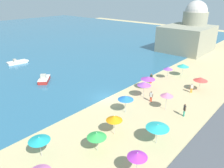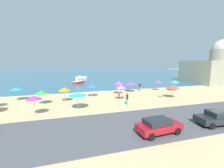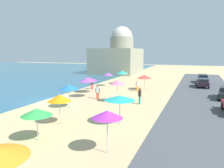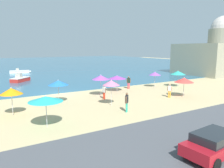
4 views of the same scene
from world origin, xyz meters
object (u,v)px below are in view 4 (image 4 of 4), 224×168
bather_2 (104,91)px  beach_umbrella_0 (117,77)px  bather_0 (129,82)px  parked_car_3 (215,143)px  skiff_nearshore (20,72)px  beach_umbrella_12 (178,73)px  beach_umbrella_7 (155,74)px  beach_umbrella_13 (184,80)px  beach_umbrella_9 (111,83)px  beach_umbrella_4 (58,83)px  harbor_fortress (216,53)px  bather_1 (170,90)px  beach_umbrella_11 (101,77)px  beach_umbrella_1 (46,99)px  skiff_offshore (20,79)px  beach_umbrella_8 (11,91)px  bather_3 (127,101)px

bather_2 → beach_umbrella_0: bearing=39.2°
bather_0 → bather_2: bather_0 is taller
parked_car_3 → skiff_nearshore: size_ratio=0.89×
beach_umbrella_12 → bather_0: (-7.11, 2.53, -1.12)m
beach_umbrella_7 → beach_umbrella_13: bearing=-101.8°
beach_umbrella_9 → bather_0: (6.82, 6.64, -1.33)m
beach_umbrella_12 → parked_car_3: size_ratio=0.59×
beach_umbrella_4 → beach_umbrella_9: size_ratio=0.94×
skiff_nearshore → harbor_fortress: 44.85m
beach_umbrella_4 → bather_0: bearing=14.8°
beach_umbrella_9 → bather_1: 7.85m
beach_umbrella_0 → beach_umbrella_11: size_ratio=0.91×
beach_umbrella_0 → bather_0: 2.82m
beach_umbrella_4 → beach_umbrella_7: bearing=7.0°
bather_1 → parked_car_3: 14.23m
beach_umbrella_0 → skiff_nearshore: size_ratio=0.51×
beach_umbrella_12 → beach_umbrella_9: bearing=-163.5°
beach_umbrella_0 → beach_umbrella_7: beach_umbrella_7 is taller
beach_umbrella_1 → beach_umbrella_7: beach_umbrella_1 is taller
beach_umbrella_4 → beach_umbrella_7: (14.95, 1.84, -0.13)m
bather_0 → skiff_offshore: size_ratio=0.48×
beach_umbrella_7 → skiff_offshore: 22.69m
beach_umbrella_12 → bather_1: beach_umbrella_12 is taller
beach_umbrella_13 → harbor_fortress: bearing=27.5°
beach_umbrella_8 → parked_car_3: bearing=-58.5°
beach_umbrella_9 → bather_2: 3.24m
beach_umbrella_0 → skiff_offshore: 18.52m
skiff_nearshore → skiff_offshore: skiff_offshore is taller
bather_0 → beach_umbrella_12: bearing=-19.6°
beach_umbrella_1 → beach_umbrella_4: beach_umbrella_4 is taller
beach_umbrella_7 → beach_umbrella_11: beach_umbrella_11 is taller
beach_umbrella_7 → beach_umbrella_13: 6.70m
beach_umbrella_8 → beach_umbrella_12: size_ratio=1.00×
beach_umbrella_4 → harbor_fortress: size_ratio=0.18×
beach_umbrella_13 → parked_car_3: beach_umbrella_13 is taller
parked_car_3 → harbor_fortress: harbor_fortress is taller
bather_2 → bather_3: (-0.68, -5.46, 0.08)m
beach_umbrella_4 → beach_umbrella_8: beach_umbrella_4 is taller
skiff_nearshore → parked_car_3: bearing=-86.6°
beach_umbrella_7 → beach_umbrella_1: bearing=-154.9°
skiff_offshore → harbor_fortress: bearing=-13.0°
beach_umbrella_13 → parked_car_3: size_ratio=0.57×
beach_umbrella_7 → beach_umbrella_11: 9.62m
beach_umbrella_0 → beach_umbrella_9: (-4.31, -5.75, 0.40)m
beach_umbrella_11 → harbor_fortress: (33.49, 7.74, 2.32)m
skiff_nearshore → skiff_offshore: (-1.87, -13.86, 0.10)m
beach_umbrella_0 → bather_1: size_ratio=1.44×
beach_umbrella_8 → beach_umbrella_11: 10.51m
beach_umbrella_12 → beach_umbrella_13: beach_umbrella_12 is taller
beach_umbrella_9 → skiff_nearshore: size_ratio=0.57×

